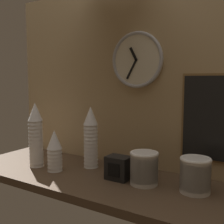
# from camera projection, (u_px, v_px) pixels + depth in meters

# --- Properties ---
(ground_plane) EXTENTS (1.60, 0.56, 0.04)m
(ground_plane) POSITION_uv_depth(u_px,v_px,m) (98.00, 179.00, 1.50)
(ground_plane) COLOR #4C3826
(wall_tiled_back) EXTENTS (1.60, 0.03, 1.05)m
(wall_tiled_back) POSITION_uv_depth(u_px,v_px,m) (123.00, 76.00, 1.66)
(wall_tiled_back) COLOR tan
(wall_tiled_back) RESTS_ON ground_plane
(cup_stack_center_left) EXTENTS (0.08, 0.08, 0.23)m
(cup_stack_center_left) POSITION_uv_depth(u_px,v_px,m) (55.00, 150.00, 1.56)
(cup_stack_center_left) COLOR white
(cup_stack_center_left) RESTS_ON ground_plane
(cup_stack_left) EXTENTS (0.08, 0.08, 0.37)m
(cup_stack_left) POSITION_uv_depth(u_px,v_px,m) (36.00, 135.00, 1.63)
(cup_stack_left) COLOR white
(cup_stack_left) RESTS_ON ground_plane
(cup_stack_center) EXTENTS (0.08, 0.08, 0.35)m
(cup_stack_center) POSITION_uv_depth(u_px,v_px,m) (91.00, 137.00, 1.62)
(cup_stack_center) COLOR white
(cup_stack_center) RESTS_ON ground_plane
(bowl_stack_right) EXTENTS (0.14, 0.14, 0.16)m
(bowl_stack_right) POSITION_uv_depth(u_px,v_px,m) (144.00, 167.00, 1.36)
(bowl_stack_right) COLOR beige
(bowl_stack_right) RESTS_ON ground_plane
(bowl_stack_far_right) EXTENTS (0.14, 0.14, 0.16)m
(bowl_stack_far_right) POSITION_uv_depth(u_px,v_px,m) (195.00, 174.00, 1.26)
(bowl_stack_far_right) COLOR beige
(bowl_stack_far_right) RESTS_ON ground_plane
(wall_clock) EXTENTS (0.31, 0.03, 0.31)m
(wall_clock) POSITION_uv_depth(u_px,v_px,m) (137.00, 60.00, 1.57)
(wall_clock) COLOR beige
(menu_board) EXTENTS (0.38, 0.01, 0.44)m
(menu_board) POSITION_uv_depth(u_px,v_px,m) (220.00, 119.00, 1.37)
(menu_board) COLOR olive
(napkin_dispenser) EXTENTS (0.12, 0.09, 0.12)m
(napkin_dispenser) POSITION_uv_depth(u_px,v_px,m) (118.00, 168.00, 1.43)
(napkin_dispenser) COLOR black
(napkin_dispenser) RESTS_ON ground_plane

